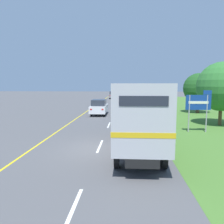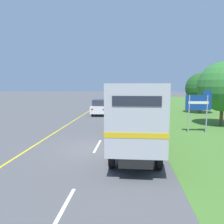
% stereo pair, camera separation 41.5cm
% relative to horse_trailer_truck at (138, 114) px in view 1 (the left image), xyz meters
% --- Properties ---
extents(ground_plane, '(200.00, 200.00, 0.00)m').
position_rel_horse_trailer_truck_xyz_m(ground_plane, '(-2.11, 0.29, -2.00)').
color(ground_plane, '#515154').
extents(grass_shoulder, '(20.00, 69.71, 0.01)m').
position_rel_horse_trailer_truck_xyz_m(grass_shoulder, '(11.59, 18.42, -2.00)').
color(grass_shoulder, '#47752D').
rests_on(grass_shoulder, ground).
extents(edge_line_yellow, '(0.12, 69.71, 0.01)m').
position_rel_horse_trailer_truck_xyz_m(edge_line_yellow, '(-5.81, 18.42, -2.00)').
color(edge_line_yellow, yellow).
rests_on(edge_line_yellow, ground).
extents(centre_dash_nearest, '(0.12, 2.60, 0.01)m').
position_rel_horse_trailer_truck_xyz_m(centre_dash_nearest, '(-2.11, -5.78, -2.00)').
color(centre_dash_nearest, white).
rests_on(centre_dash_nearest, ground).
extents(centre_dash_near, '(0.12, 2.60, 0.01)m').
position_rel_horse_trailer_truck_xyz_m(centre_dash_near, '(-2.11, 0.82, -2.00)').
color(centre_dash_near, white).
rests_on(centre_dash_near, ground).
extents(centre_dash_mid_a, '(0.12, 2.60, 0.01)m').
position_rel_horse_trailer_truck_xyz_m(centre_dash_mid_a, '(-2.11, 7.42, -2.00)').
color(centre_dash_mid_a, white).
rests_on(centre_dash_mid_a, ground).
extents(centre_dash_mid_b, '(0.12, 2.60, 0.01)m').
position_rel_horse_trailer_truck_xyz_m(centre_dash_mid_b, '(-2.11, 14.02, -2.00)').
color(centre_dash_mid_b, white).
rests_on(centre_dash_mid_b, ground).
extents(centre_dash_far, '(0.12, 2.60, 0.01)m').
position_rel_horse_trailer_truck_xyz_m(centre_dash_far, '(-2.11, 20.62, -2.00)').
color(centre_dash_far, white).
rests_on(centre_dash_far, ground).
extents(centre_dash_farthest, '(0.12, 2.60, 0.01)m').
position_rel_horse_trailer_truck_xyz_m(centre_dash_farthest, '(-2.11, 27.22, -2.00)').
color(centre_dash_farthest, white).
rests_on(centre_dash_farthest, ground).
extents(horse_trailer_truck, '(2.33, 8.19, 3.59)m').
position_rel_horse_trailer_truck_xyz_m(horse_trailer_truck, '(0.00, 0.00, 0.00)').
color(horse_trailer_truck, black).
rests_on(horse_trailer_truck, ground).
extents(lead_car_white, '(1.80, 4.22, 1.81)m').
position_rel_horse_trailer_truck_xyz_m(lead_car_white, '(-3.77, 13.95, -1.08)').
color(lead_car_white, black).
rests_on(lead_car_white, ground).
extents(lead_car_blue_ahead, '(1.80, 4.14, 1.78)m').
position_rel_horse_trailer_truck_xyz_m(lead_car_blue_ahead, '(-0.15, 25.79, -1.09)').
color(lead_car_blue_ahead, black).
rests_on(lead_car_blue_ahead, ground).
extents(lead_car_grey_ahead, '(1.80, 3.92, 1.85)m').
position_rel_horse_trailer_truck_xyz_m(lead_car_grey_ahead, '(-3.88, 43.24, -1.06)').
color(lead_car_grey_ahead, black).
rests_on(lead_car_grey_ahead, ground).
extents(highway_sign, '(1.83, 0.09, 3.13)m').
position_rel_horse_trailer_truck_xyz_m(highway_sign, '(4.76, 4.98, 0.07)').
color(highway_sign, '#9E9EA3').
rests_on(highway_sign, ground).
extents(roadside_tree_near, '(4.25, 4.25, 5.51)m').
position_rel_horse_trailer_truck_xyz_m(roadside_tree_near, '(7.64, 8.04, 1.37)').
color(roadside_tree_near, brown).
rests_on(roadside_tree_near, ground).
extents(roadside_tree_mid, '(3.70, 3.70, 4.96)m').
position_rel_horse_trailer_truck_xyz_m(roadside_tree_mid, '(8.38, 16.42, 1.10)').
color(roadside_tree_mid, brown).
rests_on(roadside_tree_mid, ground).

